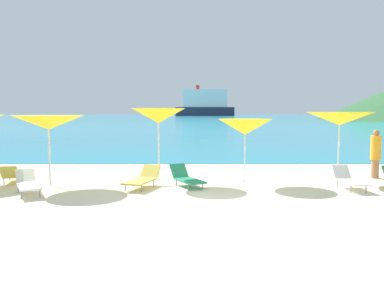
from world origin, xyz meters
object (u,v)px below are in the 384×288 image
(umbrella_3, at_px, (50,123))
(lounge_chair_0, at_px, (29,183))
(beachgoer_1, at_px, (377,153))
(umbrella_6, at_px, (341,119))
(lounge_chair_4, at_px, (351,180))
(lounge_chair_10, at_px, (188,178))
(umbrella_4, at_px, (160,116))
(cruise_ship, at_px, (206,104))
(lounge_chair_2, at_px, (14,174))
(lounge_chair_8, at_px, (144,178))
(umbrella_5, at_px, (246,127))

(umbrella_3, relative_size, lounge_chair_0, 1.32)
(lounge_chair_0, bearing_deg, beachgoer_1, -14.96)
(umbrella_6, distance_m, lounge_chair_4, 2.28)
(lounge_chair_10, bearing_deg, umbrella_4, 109.36)
(lounge_chair_10, xyz_separation_m, cruise_ship, (9.17, 262.60, 7.93))
(umbrella_6, relative_size, cruise_ship, 0.06)
(lounge_chair_2, bearing_deg, lounge_chair_8, 157.97)
(umbrella_5, bearing_deg, umbrella_6, 5.17)
(umbrella_4, height_order, lounge_chair_4, umbrella_4)
(lounge_chair_4, distance_m, lounge_chair_10, 4.85)
(lounge_chair_4, relative_size, lounge_chair_10, 0.90)
(lounge_chair_0, bearing_deg, lounge_chair_2, 97.26)
(umbrella_3, relative_size, lounge_chair_2, 1.62)
(umbrella_5, relative_size, beachgoer_1, 1.23)
(umbrella_3, xyz_separation_m, umbrella_5, (6.14, 0.50, -0.15))
(umbrella_3, distance_m, lounge_chair_0, 2.09)
(lounge_chair_10, distance_m, beachgoer_1, 6.71)
(beachgoer_1, bearing_deg, lounge_chair_2, -4.11)
(umbrella_6, distance_m, lounge_chair_10, 5.42)
(umbrella_3, distance_m, umbrella_6, 9.32)
(umbrella_4, xyz_separation_m, lounge_chair_10, (0.93, -0.87, -1.89))
(lounge_chair_2, xyz_separation_m, beachgoer_1, (12.11, 0.95, 0.60))
(umbrella_4, xyz_separation_m, cruise_ship, (10.10, 261.73, 6.03))
(umbrella_6, height_order, lounge_chair_8, umbrella_6)
(lounge_chair_2, bearing_deg, umbrella_3, 152.03)
(umbrella_6, bearing_deg, lounge_chair_10, -169.28)
(umbrella_3, bearing_deg, umbrella_4, 11.92)
(beachgoer_1, bearing_deg, lounge_chair_10, 4.34)
(lounge_chair_8, bearing_deg, lounge_chair_4, 15.87)
(cruise_ship, bearing_deg, beachgoer_1, -90.63)
(umbrella_3, relative_size, beachgoer_1, 1.39)
(lounge_chair_10, xyz_separation_m, beachgoer_1, (6.51, 1.50, 0.62))
(umbrella_5, distance_m, umbrella_6, 3.17)
(umbrella_4, height_order, lounge_chair_0, umbrella_4)
(umbrella_3, distance_m, umbrella_5, 6.16)
(umbrella_6, height_order, lounge_chair_0, umbrella_6)
(umbrella_6, distance_m, lounge_chair_0, 9.83)
(lounge_chair_0, distance_m, lounge_chair_4, 9.28)
(beachgoer_1, relative_size, cruise_ship, 0.04)
(lounge_chair_8, relative_size, cruise_ship, 0.04)
(lounge_chair_2, bearing_deg, lounge_chair_10, 162.48)
(lounge_chair_4, bearing_deg, lounge_chair_2, 168.39)
(umbrella_3, xyz_separation_m, beachgoer_1, (10.77, 1.34, -1.08))
(lounge_chair_0, bearing_deg, lounge_chair_10, -14.44)
(umbrella_3, bearing_deg, umbrella_5, 4.69)
(umbrella_6, xyz_separation_m, lounge_chair_10, (-5.02, -0.95, -1.80))
(lounge_chair_2, distance_m, beachgoer_1, 12.16)
(umbrella_4, bearing_deg, umbrella_5, -4.09)
(umbrella_5, distance_m, lounge_chair_0, 6.72)
(lounge_chair_8, bearing_deg, umbrella_5, 33.54)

